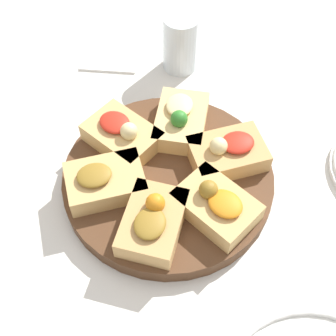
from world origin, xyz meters
name	(u,v)px	position (x,y,z in m)	size (l,w,h in m)	color
ground_plane	(168,184)	(0.00, 0.00, 0.00)	(3.00, 3.00, 0.00)	silver
serving_board	(168,179)	(0.00, 0.00, 0.01)	(0.30, 0.30, 0.03)	#51331E
focaccia_slice_0	(150,221)	(0.09, 0.00, 0.04)	(0.11, 0.08, 0.05)	tan
focaccia_slice_1	(216,205)	(0.05, 0.08, 0.04)	(0.12, 0.13, 0.05)	tan
focaccia_slice_2	(228,152)	(-0.04, 0.08, 0.04)	(0.12, 0.13, 0.05)	tan
focaccia_slice_3	(178,120)	(-0.09, 0.00, 0.04)	(0.11, 0.08, 0.05)	#DBB775
focaccia_slice_4	(122,135)	(-0.04, -0.08, 0.04)	(0.11, 0.13, 0.05)	tan
focaccia_slice_5	(105,181)	(0.04, -0.08, 0.04)	(0.11, 0.13, 0.04)	tan
water_glass	(181,43)	(-0.26, -0.04, 0.05)	(0.06, 0.06, 0.10)	silver
napkin_stack	(112,49)	(-0.27, -0.17, 0.00)	(0.12, 0.10, 0.01)	white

